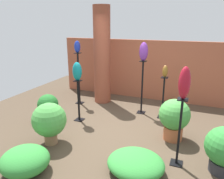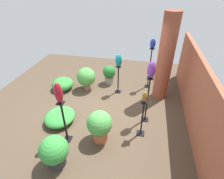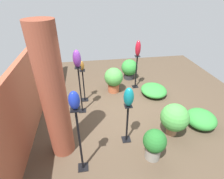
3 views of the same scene
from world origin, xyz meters
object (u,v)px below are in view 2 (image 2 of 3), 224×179
at_px(pedestal_teal, 118,81).
at_px(art_vase_bronze, 145,97).
at_px(pedestal_bronze, 142,120).
at_px(potted_plant_near_pillar, 100,125).
at_px(art_vase_teal, 119,60).
at_px(potted_plant_front_left, 109,73).
at_px(art_vase_ruby, 59,93).
at_px(art_vase_violet, 151,70).
at_px(pedestal_violet, 147,102).
at_px(potted_plant_walkway_edge, 86,77).
at_px(art_vase_cobalt, 153,44).
at_px(potted_plant_mid_right, 54,151).
at_px(pedestal_cobalt, 149,70).
at_px(brick_pillar, 165,59).
at_px(pedestal_ruby, 65,124).

height_order(pedestal_teal, art_vase_bronze, art_vase_bronze).
xyz_separation_m(pedestal_bronze, potted_plant_near_pillar, (0.39, -0.98, 0.01)).
bearing_deg(art_vase_teal, potted_plant_front_left, -141.63).
height_order(pedestal_bronze, art_vase_ruby, art_vase_ruby).
bearing_deg(art_vase_bronze, art_vase_violet, 171.21).
distance_m(pedestal_violet, potted_plant_walkway_edge, 2.47).
relative_size(art_vase_cobalt, potted_plant_front_left, 0.46).
distance_m(potted_plant_near_pillar, potted_plant_mid_right, 1.14).
relative_size(pedestal_cobalt, art_vase_ruby, 2.91).
distance_m(art_vase_bronze, potted_plant_walkway_edge, 2.81).
relative_size(pedestal_bronze, art_vase_ruby, 2.04).
height_order(pedestal_teal, pedestal_cobalt, pedestal_cobalt).
relative_size(art_vase_cobalt, potted_plant_walkway_edge, 0.39).
height_order(brick_pillar, potted_plant_near_pillar, brick_pillar).
bearing_deg(art_vase_cobalt, pedestal_cobalt, 0.00).
xyz_separation_m(art_vase_violet, potted_plant_mid_right, (1.79, -1.81, -1.18)).
bearing_deg(potted_plant_front_left, art_vase_cobalt, 91.33).
xyz_separation_m(brick_pillar, art_vase_teal, (0.03, -1.42, -0.15)).
bearing_deg(potted_plant_walkway_edge, potted_plant_near_pillar, 26.11).
bearing_deg(pedestal_violet, art_vase_violet, -97.13).
bearing_deg(potted_plant_walkway_edge, potted_plant_front_left, 129.59).
bearing_deg(art_vase_ruby, art_vase_bronze, 107.31).
relative_size(pedestal_teal, art_vase_cobalt, 3.06).
bearing_deg(art_vase_ruby, potted_plant_near_pillar, 102.02).
distance_m(pedestal_teal, art_vase_bronze, 2.16).
bearing_deg(art_vase_cobalt, art_vase_bronze, -2.33).
height_order(art_vase_ruby, potted_plant_mid_right, art_vase_ruby).
bearing_deg(potted_plant_front_left, pedestal_cobalt, 91.33).
xyz_separation_m(art_vase_teal, art_vase_bronze, (1.82, 0.91, -0.03)).
height_order(potted_plant_near_pillar, potted_plant_walkway_edge, potted_plant_near_pillar).
bearing_deg(art_vase_teal, potted_plant_walkway_edge, -88.52).
bearing_deg(pedestal_bronze, pedestal_violet, 171.21).
bearing_deg(pedestal_violet, art_vase_teal, -141.70).
distance_m(pedestal_ruby, potted_plant_walkway_edge, 2.36).
distance_m(pedestal_ruby, art_vase_teal, 2.62).
bearing_deg(brick_pillar, potted_plant_front_left, -105.49).
xyz_separation_m(pedestal_bronze, art_vase_teal, (-1.82, -0.91, 0.74)).
bearing_deg(art_vase_cobalt, pedestal_bronze, -2.33).
distance_m(art_vase_cobalt, potted_plant_near_pillar, 3.20).
relative_size(brick_pillar, pedestal_violet, 1.99).
relative_size(pedestal_cobalt, art_vase_teal, 3.46).
relative_size(pedestal_cobalt, pedestal_violet, 1.07).
bearing_deg(art_vase_teal, art_vase_bronze, 26.69).
bearing_deg(potted_plant_near_pillar, pedestal_ruby, -77.98).
bearing_deg(brick_pillar, pedestal_bronze, -15.30).
height_order(art_vase_violet, art_vase_bronze, art_vase_violet).
relative_size(art_vase_bronze, potted_plant_front_left, 0.40).
height_order(pedestal_ruby, pedestal_cobalt, pedestal_cobalt).
distance_m(pedestal_cobalt, potted_plant_walkway_edge, 2.24).
distance_m(brick_pillar, art_vase_ruby, 3.33).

